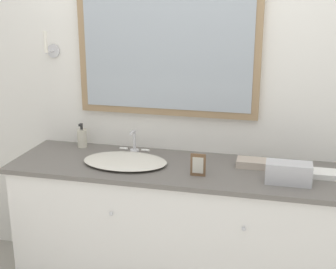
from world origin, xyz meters
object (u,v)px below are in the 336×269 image
object	(u,v)px
picture_frame	(198,165)
sink_basin	(125,160)
soap_bottle	(82,138)
appliance_box	(289,173)

from	to	relation	value
picture_frame	sink_basin	bearing A→B (deg)	168.31
sink_basin	picture_frame	distance (m)	0.49
soap_bottle	appliance_box	size ratio (longest dim) A/B	0.67
appliance_box	picture_frame	size ratio (longest dim) A/B	1.88
soap_bottle	sink_basin	bearing A→B (deg)	-31.44
sink_basin	picture_frame	xyz separation A→B (m)	(0.48, -0.10, 0.05)
sink_basin	soap_bottle	xyz separation A→B (m)	(-0.39, 0.24, 0.05)
sink_basin	soap_bottle	size ratio (longest dim) A/B	3.14
sink_basin	picture_frame	size ratio (longest dim) A/B	3.96
sink_basin	appliance_box	distance (m)	0.99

